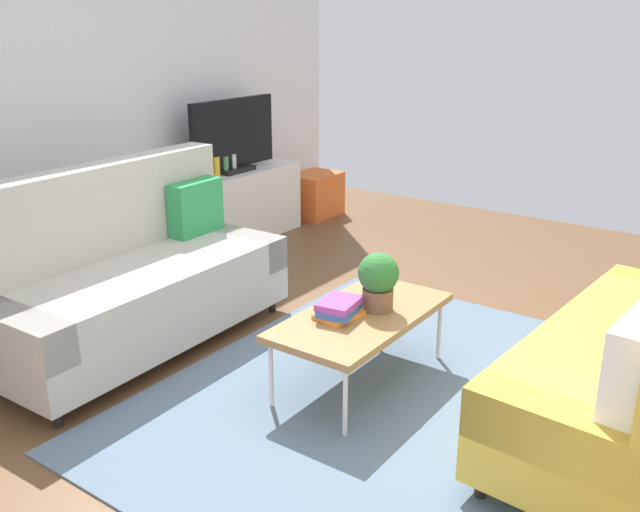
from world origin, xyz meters
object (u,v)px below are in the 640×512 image
Objects in this scene: tv_console at (234,206)px; vase_0 at (180,173)px; couch_beige at (131,276)px; storage_trunk at (315,195)px; potted_plant at (378,279)px; bottle_0 at (216,167)px; bottle_2 at (234,163)px; bottle_1 at (225,166)px; vase_1 at (195,170)px; tv at (233,137)px; table_book_0 at (339,315)px; coffee_table at (362,318)px.

tv_console is 0.71m from vase_0.
couch_beige is 3.69× the size of storage_trunk.
potted_plant is at bearing -109.77° from vase_0.
potted_plant is 1.85× the size of bottle_0.
tv_console reaches higher than storage_trunk.
potted_plant is (0.49, -1.46, 0.15)m from couch_beige.
couch_beige is 10.96× the size of bottle_0.
storage_trunk is 1.24m from bottle_2.
storage_trunk is 3.25× the size of bottle_1.
bottle_0 is at bearing -29.57° from vase_1.
couch_beige is 2.13m from bottle_2.
vase_0 is 0.96× the size of bottle_0.
couch_beige is at bearing -152.27° from bottle_0.
bottle_1 is at bearing -155.24° from couch_beige.
table_book_0 is at bearing -126.48° from tv.
storage_trunk is at bearing -166.21° from couch_beige.
bottle_1 reaches higher than tv_console.
vase_1 reaches higher than potted_plant.
vase_1 is 0.99× the size of bottle_1.
coffee_table is at bearing -30.13° from table_book_0.
couch_beige is 2.21m from tv.
table_book_0 is (0.27, -1.35, -0.01)m from couch_beige.
couch_beige is at bearing -155.06° from bottle_2.
table_book_0 reaches higher than storage_trunk.
tv_console is at bearing -155.88° from couch_beige.
vase_0 is at bearing 174.90° from storage_trunk.
bottle_2 is at bearing 0.00° from bottle_0.
tv_console is 1.40× the size of tv.
tv_console is at bearing 174.81° from storage_trunk.
tv_console is 4.32× the size of potted_plant.
bottle_2 is at bearing -145.54° from tv.
tv is at bearing 4.58° from bottle_0.
bottle_0 is (-1.35, 0.06, 0.51)m from storage_trunk.
storage_trunk is 3.10× the size of vase_0.
bottle_1 is (0.11, 0.00, -0.01)m from bottle_0.
coffee_table is (0.39, -1.42, -0.05)m from couch_beige.
storage_trunk is 3.19× the size of bottle_2.
potted_plant reaches higher than table_book_0.
couch_beige is at bearing 108.38° from potted_plant.
couch_beige is at bearing 105.29° from coffee_table.
table_book_0 is 1.43× the size of vase_0.
bottle_0 reaches higher than vase_0.
vase_1 is 0.18m from bottle_0.
tv_console is 8.76× the size of bottle_1.
coffee_table is 3.40× the size of potted_plant.
tv reaches higher than coffee_table.
tv is 5.95× the size of vase_0.
bottle_0 is at bearing 62.81° from potted_plant.
tv_console is 0.40m from bottle_2.
table_book_0 is at bearing -115.11° from vase_0.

